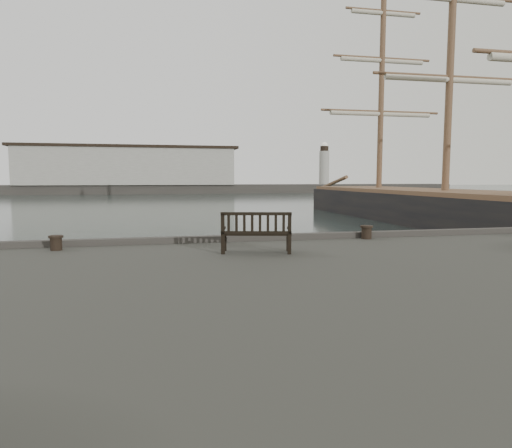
{
  "coord_description": "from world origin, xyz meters",
  "views": [
    {
      "loc": [
        -2.57,
        -13.47,
        3.43
      ],
      "look_at": [
        0.32,
        -0.5,
        2.1
      ],
      "focal_mm": 32.0,
      "sensor_mm": 36.0,
      "label": 1
    }
  ],
  "objects": [
    {
      "name": "bollard_right",
      "position": [
        3.85,
        -0.5,
        1.77
      ],
      "size": [
        0.48,
        0.48,
        0.41
      ],
      "primitive_type": "cylinder",
      "rotation": [
        0.0,
        0.0,
        -0.24
      ],
      "color": "black",
      "rests_on": "quay"
    },
    {
      "name": "breakwater",
      "position": [
        -4.56,
        92.0,
        4.3
      ],
      "size": [
        140.0,
        9.5,
        12.2
      ],
      "color": "#383530",
      "rests_on": "ground"
    },
    {
      "name": "bench",
      "position": [
        -0.08,
        -2.35,
        1.88
      ],
      "size": [
        1.84,
        0.99,
        1.01
      ],
      "rotation": [
        0.0,
        0.0,
        -0.23
      ],
      "color": "black",
      "rests_on": "quay"
    },
    {
      "name": "ground",
      "position": [
        0.0,
        0.0,
        0.0
      ],
      "size": [
        400.0,
        400.0,
        0.0
      ],
      "primitive_type": "plane",
      "color": "black",
      "rests_on": "ground"
    },
    {
      "name": "bollard_left",
      "position": [
        -5.11,
        -0.81,
        1.75
      ],
      "size": [
        0.45,
        0.45,
        0.39
      ],
      "primitive_type": "cylinder",
      "rotation": [
        0.0,
        0.0,
        0.27
      ],
      "color": "black",
      "rests_on": "quay"
    },
    {
      "name": "tall_ship_main",
      "position": [
        18.57,
        16.61,
        0.72
      ],
      "size": [
        7.93,
        37.61,
        28.15
      ],
      "rotation": [
        0.0,
        0.0,
        -0.01
      ],
      "color": "black",
      "rests_on": "ground"
    }
  ]
}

